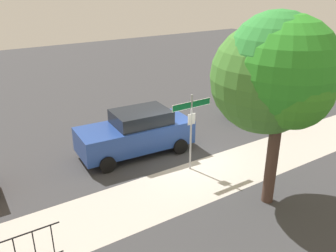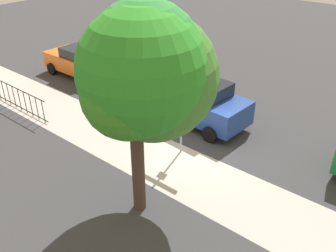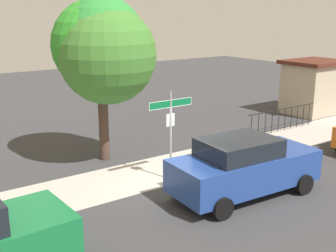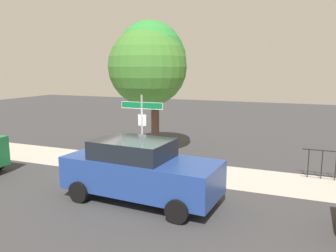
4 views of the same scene
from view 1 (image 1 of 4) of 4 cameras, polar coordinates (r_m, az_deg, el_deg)
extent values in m
plane|color=#38383A|center=(14.16, 3.10, -5.99)|extent=(60.00, 60.00, 0.00)
cube|color=#B4ACA2|center=(12.27, -0.97, -10.86)|extent=(24.00, 2.60, 0.00)
cylinder|color=#9EA0A5|center=(13.13, 3.70, -1.13)|extent=(0.07, 0.07, 2.99)
cube|color=#0F723D|center=(12.72, 3.82, 3.44)|extent=(1.64, 0.02, 0.22)
cube|color=white|center=(12.72, 3.82, 3.44)|extent=(1.67, 0.02, 0.25)
cube|color=silver|center=(12.90, 3.81, 1.11)|extent=(0.32, 0.02, 0.42)
cylinder|color=#473329|center=(11.60, 16.43, -4.85)|extent=(0.37, 0.37, 3.20)
sphere|color=#3F7A2D|center=(11.18, 15.57, 7.45)|extent=(3.43, 3.43, 3.43)
sphere|color=#2E8736|center=(10.89, 16.98, 9.83)|extent=(2.95, 2.95, 2.95)
sphere|color=#2E8E25|center=(10.88, 18.10, 8.50)|extent=(3.25, 3.25, 3.25)
sphere|color=#388923|center=(10.67, 19.44, 5.63)|extent=(2.33, 2.33, 2.33)
cube|color=#186F3A|center=(19.67, 15.37, 4.33)|extent=(4.46, 1.98, 1.11)
cube|color=black|center=(19.63, 16.13, 6.82)|extent=(2.17, 1.67, 0.60)
cylinder|color=black|center=(18.21, 14.31, 1.13)|extent=(0.65, 0.25, 0.64)
cylinder|color=black|center=(19.33, 10.32, 2.73)|extent=(0.65, 0.25, 0.64)
cylinder|color=black|center=(20.48, 19.82, 2.86)|extent=(0.65, 0.25, 0.64)
cylinder|color=black|center=(21.48, 15.97, 4.23)|extent=(0.65, 0.25, 0.64)
cube|color=navy|center=(14.66, -5.29, -1.49)|extent=(4.80, 2.17, 0.98)
cube|color=black|center=(14.47, -4.38, 1.48)|extent=(2.35, 1.79, 0.54)
cylinder|color=black|center=(13.57, -9.73, -6.12)|extent=(0.65, 0.26, 0.64)
cylinder|color=black|center=(15.17, -12.19, -3.10)|extent=(0.65, 0.26, 0.64)
cylinder|color=black|center=(14.78, 1.94, -3.28)|extent=(0.65, 0.26, 0.64)
cylinder|color=black|center=(16.26, -1.48, -0.77)|extent=(0.65, 0.26, 0.64)
cylinder|color=black|center=(10.01, -18.03, -17.29)|extent=(0.03, 0.03, 1.05)
cylinder|color=black|center=(9.95, -20.63, -17.97)|extent=(0.03, 0.03, 1.05)
camera|label=2|loc=(14.09, 57.71, 15.94)|focal=39.08mm
camera|label=3|loc=(25.54, 3.48, 19.63)|focal=45.87mm
camera|label=4|loc=(20.86, -28.58, 12.15)|focal=36.06mm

